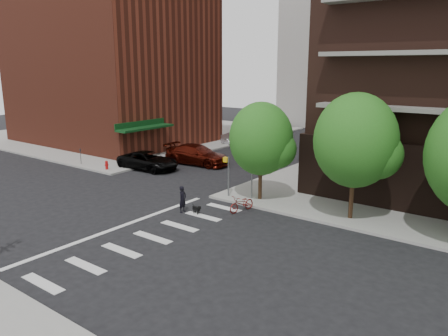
{
  "coord_description": "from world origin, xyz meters",
  "views": [
    {
      "loc": [
        18.35,
        -14.31,
        8.46
      ],
      "look_at": [
        3.0,
        6.0,
        2.5
      ],
      "focal_mm": 35.0,
      "sensor_mm": 36.0,
      "label": 1
    }
  ],
  "objects_px": {
    "fire_hydrant": "(107,165)",
    "parked_car_black": "(148,161)",
    "scooter": "(242,204)",
    "dog_walker": "(183,199)",
    "parked_car_silver": "(241,139)",
    "parked_car_maroon": "(197,155)"
  },
  "relations": [
    {
      "from": "fire_hydrant",
      "to": "parked_car_black",
      "type": "relative_size",
      "value": 0.14
    },
    {
      "from": "parked_car_black",
      "to": "scooter",
      "type": "height_order",
      "value": "parked_car_black"
    },
    {
      "from": "fire_hydrant",
      "to": "scooter",
      "type": "bearing_deg",
      "value": -6.69
    },
    {
      "from": "parked_car_silver",
      "to": "scooter",
      "type": "relative_size",
      "value": 2.46
    },
    {
      "from": "parked_car_black",
      "to": "parked_car_maroon",
      "type": "relative_size",
      "value": 0.9
    },
    {
      "from": "fire_hydrant",
      "to": "parked_car_silver",
      "type": "relative_size",
      "value": 0.16
    },
    {
      "from": "parked_car_black",
      "to": "dog_walker",
      "type": "relative_size",
      "value": 3.38
    },
    {
      "from": "scooter",
      "to": "fire_hydrant",
      "type": "bearing_deg",
      "value": -176.75
    },
    {
      "from": "fire_hydrant",
      "to": "dog_walker",
      "type": "bearing_deg",
      "value": -18.07
    },
    {
      "from": "fire_hydrant",
      "to": "parked_car_black",
      "type": "distance_m",
      "value": 3.39
    },
    {
      "from": "fire_hydrant",
      "to": "parked_car_silver",
      "type": "height_order",
      "value": "parked_car_silver"
    },
    {
      "from": "parked_car_maroon",
      "to": "parked_car_black",
      "type": "bearing_deg",
      "value": 147.23
    },
    {
      "from": "parked_car_silver",
      "to": "dog_walker",
      "type": "bearing_deg",
      "value": -148.29
    },
    {
      "from": "parked_car_black",
      "to": "parked_car_silver",
      "type": "xyz_separation_m",
      "value": [
        0.0,
        13.6,
        0.02
      ]
    },
    {
      "from": "parked_car_black",
      "to": "dog_walker",
      "type": "distance_m",
      "value": 11.67
    },
    {
      "from": "fire_hydrant",
      "to": "parked_car_black",
      "type": "xyz_separation_m",
      "value": [
        2.3,
        2.48,
        0.2
      ]
    },
    {
      "from": "scooter",
      "to": "dog_walker",
      "type": "distance_m",
      "value": 3.51
    },
    {
      "from": "dog_walker",
      "to": "scooter",
      "type": "bearing_deg",
      "value": -58.45
    },
    {
      "from": "parked_car_black",
      "to": "parked_car_silver",
      "type": "relative_size",
      "value": 1.16
    },
    {
      "from": "parked_car_black",
      "to": "parked_car_maroon",
      "type": "height_order",
      "value": "parked_car_maroon"
    },
    {
      "from": "parked_car_maroon",
      "to": "scooter",
      "type": "bearing_deg",
      "value": -133.8
    },
    {
      "from": "parked_car_silver",
      "to": "parked_car_black",
      "type": "bearing_deg",
      "value": -174.28
    }
  ]
}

